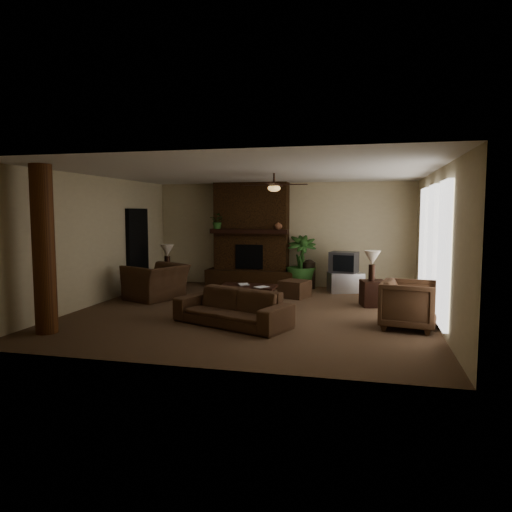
% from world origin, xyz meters
% --- Properties ---
extents(room_shell, '(7.00, 7.00, 7.00)m').
position_xyz_m(room_shell, '(0.00, 0.00, 1.40)').
color(room_shell, brown).
rests_on(room_shell, ground).
extents(fireplace, '(2.40, 0.70, 2.80)m').
position_xyz_m(fireplace, '(-0.80, 3.22, 1.16)').
color(fireplace, '#432711').
rests_on(fireplace, ground).
extents(windows, '(0.08, 3.65, 2.35)m').
position_xyz_m(windows, '(3.45, 0.20, 1.35)').
color(windows, white).
rests_on(windows, ground).
extents(log_column, '(0.36, 0.36, 2.80)m').
position_xyz_m(log_column, '(-2.95, -2.40, 1.40)').
color(log_column, '#5C3117').
rests_on(log_column, ground).
extents(doorway, '(0.10, 1.00, 2.10)m').
position_xyz_m(doorway, '(-3.44, 1.80, 1.05)').
color(doorway, black).
rests_on(doorway, ground).
extents(ceiling_fan, '(1.35, 1.35, 0.37)m').
position_xyz_m(ceiling_fan, '(0.40, 0.30, 2.53)').
color(ceiling_fan, black).
rests_on(ceiling_fan, ceiling).
extents(sofa, '(2.23, 1.39, 0.84)m').
position_xyz_m(sofa, '(-0.07, -1.16, 0.42)').
color(sofa, '#49301F').
rests_on(sofa, ground).
extents(armchair_left, '(1.21, 1.45, 1.08)m').
position_xyz_m(armchair_left, '(-2.48, 0.82, 0.54)').
color(armchair_left, '#49301F').
rests_on(armchair_left, ground).
extents(armchair_right, '(0.99, 1.03, 0.93)m').
position_xyz_m(armchair_right, '(2.99, -0.71, 0.46)').
color(armchair_right, '#49301F').
rests_on(armchair_right, ground).
extents(coffee_table, '(1.20, 0.70, 0.43)m').
position_xyz_m(coffee_table, '(-0.24, 0.64, 0.37)').
color(coffee_table, black).
rests_on(coffee_table, ground).
extents(ottoman, '(0.78, 0.78, 0.40)m').
position_xyz_m(ottoman, '(0.62, 1.80, 0.20)').
color(ottoman, '#49301F').
rests_on(ottoman, ground).
extents(tv_stand, '(0.96, 0.74, 0.50)m').
position_xyz_m(tv_stand, '(1.76, 2.77, 0.25)').
color(tv_stand, '#BBBBBD').
rests_on(tv_stand, ground).
extents(tv, '(0.75, 0.66, 0.52)m').
position_xyz_m(tv, '(1.71, 2.76, 0.76)').
color(tv, '#363638').
rests_on(tv, tv_stand).
extents(floor_vase, '(0.34, 0.34, 0.77)m').
position_xyz_m(floor_vase, '(0.79, 3.15, 0.43)').
color(floor_vase, black).
rests_on(floor_vase, ground).
extents(floor_plant, '(1.10, 1.55, 0.78)m').
position_xyz_m(floor_plant, '(0.59, 3.10, 0.39)').
color(floor_plant, '#2B5622').
rests_on(floor_plant, ground).
extents(side_table_left, '(0.64, 0.64, 0.55)m').
position_xyz_m(side_table_left, '(-2.68, 1.84, 0.28)').
color(side_table_left, black).
rests_on(side_table_left, ground).
extents(lamp_left, '(0.43, 0.43, 0.65)m').
position_xyz_m(lamp_left, '(-2.66, 1.88, 1.00)').
color(lamp_left, black).
rests_on(lamp_left, side_table_left).
extents(side_table_right, '(0.61, 0.61, 0.55)m').
position_xyz_m(side_table_right, '(2.41, 1.16, 0.28)').
color(side_table_right, black).
rests_on(side_table_right, ground).
extents(lamp_right, '(0.40, 0.40, 0.65)m').
position_xyz_m(lamp_right, '(2.38, 1.13, 1.00)').
color(lamp_right, black).
rests_on(lamp_right, side_table_right).
extents(mantel_plant, '(0.48, 0.51, 0.33)m').
position_xyz_m(mantel_plant, '(-1.65, 2.91, 1.72)').
color(mantel_plant, '#2B5622').
rests_on(mantel_plant, fireplace).
extents(mantel_vase, '(0.27, 0.27, 0.22)m').
position_xyz_m(mantel_vase, '(-0.01, 3.02, 1.67)').
color(mantel_vase, brown).
rests_on(mantel_vase, fireplace).
extents(book_a, '(0.21, 0.11, 0.29)m').
position_xyz_m(book_a, '(-0.44, 0.62, 0.57)').
color(book_a, '#999999').
rests_on(book_a, coffee_table).
extents(book_b, '(0.18, 0.15, 0.29)m').
position_xyz_m(book_b, '(0.03, 0.49, 0.58)').
color(book_b, '#999999').
rests_on(book_b, coffee_table).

